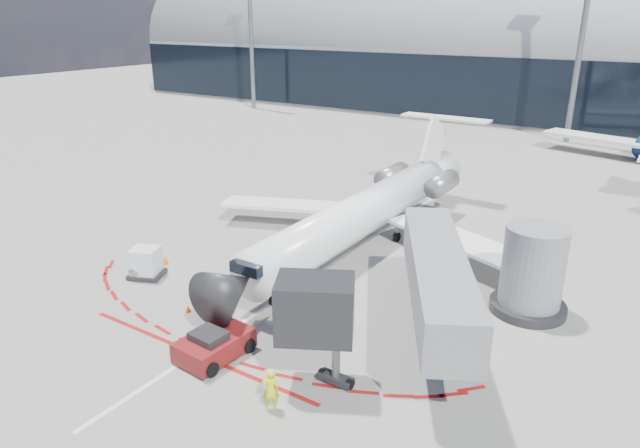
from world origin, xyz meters
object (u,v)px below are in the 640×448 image
Objects in this scene: regional_jet at (369,209)px; pushback_tug at (214,345)px; ramp_worker at (270,389)px; uld_container at (146,263)px.

regional_jet is 16.39m from pushback_tug.
ramp_worker is 15.07m from uld_container.
pushback_tug is 2.26× the size of uld_container.
regional_jet is at bearing 96.57° from pushback_tug.
ramp_worker is 0.77× the size of uld_container.
ramp_worker is (5.26, -17.85, -1.53)m from regional_jet.
regional_jet reaches higher than uld_container.
ramp_worker reaches higher than pushback_tug.
uld_container is at bearing -62.69° from ramp_worker.
regional_jet is at bearing 30.73° from uld_container.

